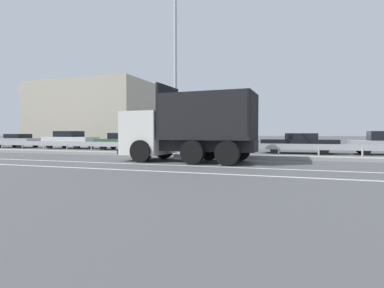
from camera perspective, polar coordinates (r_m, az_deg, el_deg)
ground_plane at (r=16.36m, az=-6.33°, el=-2.70°), size 320.00×320.00×0.00m
lane_strip_0 at (r=12.62m, az=-3.21°, el=-4.07°), size 62.22×0.16×0.01m
lane_strip_1 at (r=10.77m, az=-7.25°, el=-5.14°), size 62.22×0.16×0.01m
median_island at (r=17.73m, az=-4.28°, el=-2.04°), size 34.22×1.10×0.18m
median_guardrail at (r=18.51m, az=-3.24°, el=-0.38°), size 62.22×0.09×0.78m
dump_truck at (r=14.54m, az=-3.38°, el=1.76°), size 6.50×2.92×3.66m
median_road_sign at (r=16.46m, az=10.62°, el=1.64°), size 0.84×0.16×2.28m
street_lamp_1 at (r=17.82m, az=-3.34°, el=16.12°), size 0.70×1.88×10.46m
parked_car_1 at (r=33.04m, az=-30.32°, el=0.59°), size 4.35×1.94×1.30m
parked_car_2 at (r=28.98m, az=-22.21°, el=0.76°), size 4.94×2.11×1.56m
parked_car_3 at (r=25.52m, az=-12.82°, el=0.54°), size 4.88×2.10×1.39m
parked_car_4 at (r=22.88m, az=2.08°, el=0.59°), size 4.90×1.99×1.52m
parked_car_5 at (r=21.41m, az=19.75°, el=0.20°), size 4.88×2.12×1.36m
background_building_0 at (r=38.23m, az=-16.51°, el=5.24°), size 13.49×11.87×7.10m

